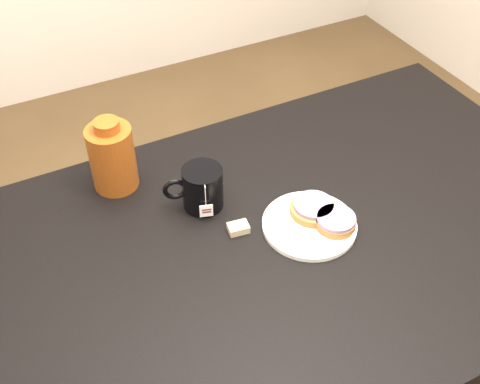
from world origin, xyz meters
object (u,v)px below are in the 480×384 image
Objects in this scene: mug at (202,188)px; teabag_pouch at (238,228)px; bagel_package at (112,157)px; table at (298,255)px; plate at (309,224)px; bagel_front at (336,221)px; bagel_back at (313,208)px.

teabag_pouch is at bearing -55.61° from mug.
bagel_package reaches higher than teabag_pouch.
mug is (-0.16, 0.17, 0.14)m from table.
plate is 1.67× the size of bagel_front.
plate is 1.15× the size of bagel_package.
plate is 4.67× the size of teabag_pouch.
mug is (-0.21, 0.15, 0.03)m from bagel_back.
bagel_package is at bearing 124.71° from teabag_pouch.
bagel_back reaches higher than table.
teabag_pouch is (-0.17, 0.03, -0.02)m from bagel_back.
teabag_pouch is at bearing 157.40° from plate.
bagel_package is at bearing 139.61° from bagel_back.
bagel_front reaches higher than plate.
bagel_back is at bearing 29.71° from table.
plate is at bearing 145.54° from bagel_front.
plate is at bearing -26.86° from mug.
teabag_pouch is (0.04, -0.11, -0.04)m from mug.
table is 6.66× the size of plate.
bagel_back is 0.26m from mug.
plate is 0.48m from bagel_package.
teabag_pouch is at bearing 154.28° from bagel_front.
plate is 0.26m from mug.
plate reaches higher than table.
bagel_back is at bearing -18.48° from mug.
teabag_pouch is (-0.12, 0.06, 0.09)m from table.
bagel_front is at bearing -70.41° from bagel_back.
plate is at bearing -22.60° from teabag_pouch.
plate is 1.44× the size of mug.
bagel_package is (-0.15, 0.16, 0.03)m from mug.
table is at bearing 155.94° from bagel_front.
bagel_package is (-0.31, 0.33, 0.17)m from table.
bagel_front is at bearing -25.17° from mug.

